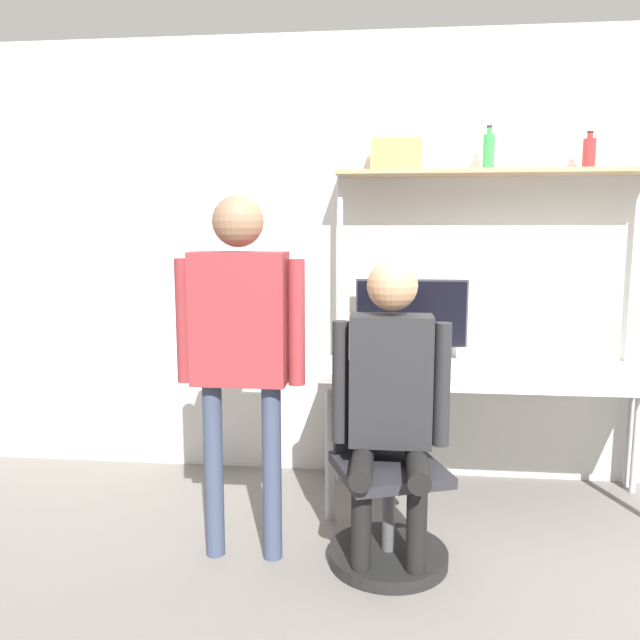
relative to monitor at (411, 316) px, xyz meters
The scene contains 13 objects.
ground_plane 1.29m from the monitor, 54.67° to the right, with size 12.00×12.00×0.00m, color slate.
wall_back 0.57m from the monitor, 20.97° to the left, with size 8.00×0.06×2.70m.
desk 0.61m from the monitor, 27.69° to the right, with size 1.88×0.75×0.76m.
shelf_unit 0.73m from the monitor, ahead, with size 1.79×0.30×1.88m.
monitor is the anchor object (origin of this frame).
laptop 0.41m from the monitor, 99.74° to the right, with size 0.29×0.22×0.22m.
cell_phone 0.50m from the monitor, 67.82° to the right, with size 0.07×0.15×0.01m.
office_chair 1.19m from the monitor, 98.56° to the right, with size 0.59×0.59×0.93m.
person_seated 0.99m from the monitor, 97.35° to the right, with size 0.54×0.47×1.41m.
person_standing 1.26m from the monitor, 129.77° to the right, with size 0.60×0.23×1.70m.
bottle_red 1.34m from the monitor, ahead, with size 0.07×0.07×0.21m.
bottle_green 1.03m from the monitor, ahead, with size 0.07×0.07×0.24m.
storage_box 0.94m from the monitor, behind, with size 0.29×0.16×0.18m.
Camera 1 is at (-0.60, -3.08, 1.55)m, focal length 35.00 mm.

